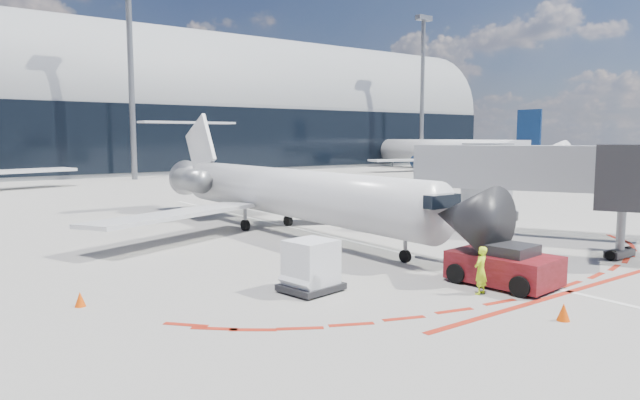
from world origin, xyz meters
TOP-DOWN VIEW (x-y plane):
  - ground at (0.00, 0.00)m, footprint 260.00×260.00m
  - apron_centerline at (0.00, 2.00)m, footprint 0.25×40.00m
  - apron_stop_bar at (0.00, -11.50)m, footprint 14.00×0.25m
  - terminal_building at (0.00, 64.97)m, footprint 150.00×24.15m
  - jet_bridge at (9.79, -3.01)m, footprint 10.03×15.20m
  - light_mast_centre at (5.00, 48.00)m, footprint 0.70×0.70m
  - light_mast_east at (55.00, 48.00)m, footprint 0.70×0.70m
  - regional_jet at (-1.27, 4.87)m, footprint 21.91×27.01m
  - pushback_tug at (-0.98, -9.58)m, footprint 2.76×5.76m
  - ramp_worker at (-2.66, -9.88)m, footprint 0.65×0.50m
  - uld_container at (-7.01, -6.29)m, footprint 2.11×1.88m
  - safety_cone_left at (-13.74, -3.49)m, footprint 0.34×0.34m
  - safety_cone_right at (-3.00, -13.05)m, footprint 0.37×0.37m
  - bg_airliner_2 at (51.91, 39.64)m, footprint 34.49×36.52m

SIDE VIEW (x-z plane):
  - ground at x=0.00m, z-range 0.00..0.00m
  - apron_centerline at x=0.00m, z-range 0.00..0.01m
  - apron_stop_bar at x=0.00m, z-range 0.00..0.01m
  - safety_cone_left at x=-13.74m, z-range 0.00..0.47m
  - safety_cone_right at x=-3.00m, z-range 0.00..0.51m
  - pushback_tug at x=-0.98m, z-range -0.09..1.39m
  - ramp_worker at x=-2.66m, z-range 0.00..1.61m
  - uld_container at x=-7.01m, z-range -0.01..1.75m
  - regional_jet at x=-1.27m, z-range -1.12..5.64m
  - jet_bridge at x=9.79m, z-range 0.56..5.46m
  - bg_airliner_2 at x=51.91m, z-range 0.00..11.16m
  - terminal_building at x=0.00m, z-range -3.48..20.52m
  - light_mast_centre at x=5.00m, z-range 0.00..25.00m
  - light_mast_east at x=55.00m, z-range 0.00..25.00m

